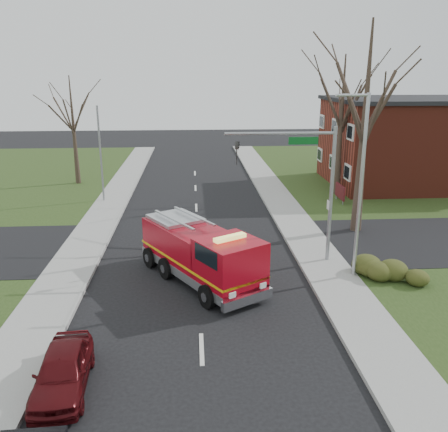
{
  "coord_description": "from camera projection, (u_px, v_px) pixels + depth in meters",
  "views": [
    {
      "loc": [
        -0.18,
        -20.4,
        9.2
      ],
      "look_at": [
        1.4,
        3.28,
        2.0
      ],
      "focal_mm": 38.0,
      "sensor_mm": 36.0,
      "label": 1
    }
  ],
  "objects": [
    {
      "name": "sidewalk_right",
      "position": [
        329.0,
        273.0,
        22.53
      ],
      "size": [
        2.4,
        80.0,
        0.15
      ],
      "primitive_type": "cube",
      "color": "gray",
      "rests_on": "ground"
    },
    {
      "name": "hedge_corner",
      "position": [
        396.0,
        270.0,
        21.61
      ],
      "size": [
        2.8,
        2.0,
        0.9
      ],
      "primitive_type": "ellipsoid",
      "color": "#343B15",
      "rests_on": "lawn_right"
    },
    {
      "name": "fire_engine",
      "position": [
        201.0,
        255.0,
        21.43
      ],
      "size": [
        5.7,
        7.28,
        2.84
      ],
      "rotation": [
        0.0,
        0.0,
        0.54
      ],
      "color": "#9B0715",
      "rests_on": "ground"
    },
    {
      "name": "parked_car_maroon",
      "position": [
        63.0,
        370.0,
        14.2
      ],
      "size": [
        1.76,
        3.86,
        1.29
      ],
      "primitive_type": "imported",
      "rotation": [
        0.0,
        0.0,
        0.06
      ],
      "color": "#480B0F",
      "rests_on": "ground"
    },
    {
      "name": "brick_building",
      "position": [
        423.0,
        142.0,
        39.5
      ],
      "size": [
        15.4,
        10.4,
        7.25
      ],
      "color": "maroon",
      "rests_on": "ground"
    },
    {
      "name": "health_center_sign",
      "position": [
        340.0,
        192.0,
        34.51
      ],
      "size": [
        0.12,
        2.0,
        1.4
      ],
      "color": "#521319",
      "rests_on": "ground"
    },
    {
      "name": "ground",
      "position": [
        199.0,
        278.0,
        22.16
      ],
      "size": [
        120.0,
        120.0,
        0.0
      ],
      "primitive_type": "plane",
      "color": "black",
      "rests_on": "ground"
    },
    {
      "name": "utility_pole_far",
      "position": [
        101.0,
        155.0,
        34.08
      ],
      "size": [
        0.14,
        0.14,
        7.0
      ],
      "primitive_type": "cylinder",
      "color": "gray",
      "rests_on": "ground"
    },
    {
      "name": "sidewalk_left",
      "position": [
        64.0,
        280.0,
        21.75
      ],
      "size": [
        2.4,
        80.0,
        0.15
      ],
      "primitive_type": "cube",
      "color": "gray",
      "rests_on": "ground"
    },
    {
      "name": "streetlight_pole",
      "position": [
        360.0,
        183.0,
        20.82
      ],
      "size": [
        1.48,
        0.16,
        8.4
      ],
      "color": "#B7BABF",
      "rests_on": "ground"
    },
    {
      "name": "bare_tree_near",
      "position": [
        366.0,
        106.0,
        26.34
      ],
      "size": [
        6.0,
        6.0,
        12.0
      ],
      "color": "#34271F",
      "rests_on": "ground"
    },
    {
      "name": "traffic_signal_mast",
      "position": [
        306.0,
        171.0,
        22.56
      ],
      "size": [
        5.29,
        0.18,
        6.8
      ],
      "color": "gray",
      "rests_on": "ground"
    },
    {
      "name": "bare_tree_far",
      "position": [
        342.0,
        111.0,
        35.3
      ],
      "size": [
        5.25,
        5.25,
        10.5
      ],
      "color": "#34271F",
      "rests_on": "ground"
    },
    {
      "name": "bare_tree_left",
      "position": [
        73.0,
        119.0,
        39.01
      ],
      "size": [
        4.5,
        4.5,
        9.0
      ],
      "color": "#34271F",
      "rests_on": "ground"
    }
  ]
}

